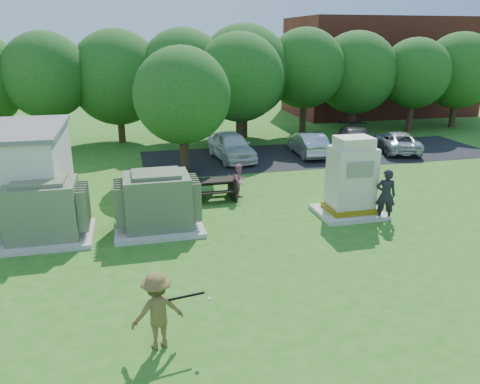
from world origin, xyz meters
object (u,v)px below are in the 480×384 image
object	(u,v)px
person_by_generator	(386,195)
batter	(158,311)
generator_cabinet	(351,181)
car_white	(231,146)
transformer_left	(43,212)
car_silver_a	(308,143)
picnic_table	(212,187)
person_at_picnic	(239,181)
transformer_right	(158,203)
car_silver_b	(397,142)
car_dark	(356,141)

from	to	relation	value
person_by_generator	batter	bearing A→B (deg)	54.84
generator_cabinet	batter	size ratio (longest dim) A/B	1.70
generator_cabinet	car_white	distance (m)	9.66
transformer_left	car_silver_a	bearing A→B (deg)	35.18
picnic_table	car_silver_a	bearing A→B (deg)	43.37
person_by_generator	person_at_picnic	bearing A→B (deg)	-16.59
generator_cabinet	person_at_picnic	bearing A→B (deg)	142.10
transformer_left	car_white	distance (m)	12.32
transformer_right	picnic_table	size ratio (longest dim) A/B	1.55
person_by_generator	car_white	world-z (taller)	person_by_generator
car_silver_b	car_white	bearing A→B (deg)	12.40
batter	car_dark	size ratio (longest dim) A/B	0.35
picnic_table	car_silver_b	xyz separation A→B (m)	(12.04, 5.90, 0.07)
car_silver_b	person_by_generator	bearing A→B (deg)	71.82
transformer_right	picnic_table	world-z (taller)	transformer_right
generator_cabinet	batter	distance (m)	9.91
transformer_left	transformer_right	bearing A→B (deg)	0.00
generator_cabinet	car_white	bearing A→B (deg)	104.80
transformer_left	car_dark	xyz separation A→B (m)	(15.63, 8.78, -0.24)
person_at_picnic	car_dark	distance (m)	10.48
car_silver_a	person_by_generator	bearing A→B (deg)	87.74
transformer_left	person_by_generator	xyz separation A→B (m)	(11.77, -1.10, -0.00)
car_silver_b	car_dark	bearing A→B (deg)	11.05
person_by_generator	transformer_right	bearing A→B (deg)	14.19
person_at_picnic	car_dark	world-z (taller)	person_at_picnic
car_silver_a	car_silver_b	distance (m)	5.39
generator_cabinet	car_dark	world-z (taller)	generator_cabinet
picnic_table	person_at_picnic	distance (m)	1.14
generator_cabinet	car_white	xyz separation A→B (m)	(-2.46, 9.33, -0.55)
person_by_generator	generator_cabinet	bearing A→B (deg)	-18.80
car_silver_a	transformer_right	bearing A→B (deg)	48.19
transformer_left	batter	distance (m)	7.37
picnic_table	car_silver_b	bearing A→B (deg)	26.08
generator_cabinet	car_silver_a	bearing A→B (deg)	77.95
picnic_table	transformer_right	bearing A→B (deg)	-131.66
car_white	car_silver_a	size ratio (longest dim) A/B	1.09
batter	generator_cabinet	bearing A→B (deg)	-150.64
batter	person_by_generator	distance (m)	10.19
picnic_table	person_at_picnic	bearing A→B (deg)	-8.49
car_silver_a	car_silver_b	xyz separation A→B (m)	(5.37, -0.41, -0.08)
car_white	car_silver_b	distance (m)	9.83
generator_cabinet	person_at_picnic	world-z (taller)	generator_cabinet
transformer_right	person_at_picnic	distance (m)	4.33
car_white	car_silver_b	xyz separation A→B (m)	(9.81, -0.47, -0.16)
transformer_right	car_dark	distance (m)	14.81
batter	transformer_left	bearing A→B (deg)	-74.82
car_dark	person_at_picnic	bearing A→B (deg)	-122.41
generator_cabinet	car_silver_b	xyz separation A→B (m)	(7.35, 8.86, -0.71)
person_by_generator	car_silver_b	size ratio (longest dim) A/B	0.46
person_by_generator	car_silver_a	xyz separation A→B (m)	(1.00, 10.11, -0.30)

